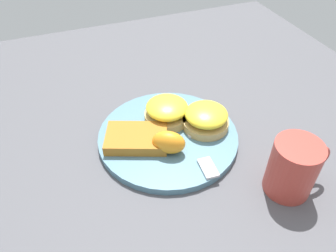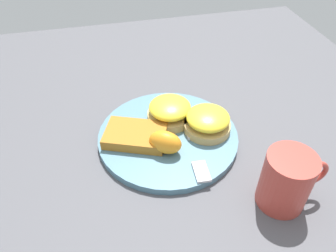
{
  "view_description": "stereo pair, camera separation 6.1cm",
  "coord_description": "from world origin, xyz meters",
  "px_view_note": "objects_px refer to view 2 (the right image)",
  "views": [
    {
      "loc": [
        -0.16,
        -0.43,
        0.44
      ],
      "look_at": [
        0.0,
        0.0,
        0.03
      ],
      "focal_mm": 35.0,
      "sensor_mm": 36.0,
      "label": 1
    },
    {
      "loc": [
        -0.11,
        -0.45,
        0.44
      ],
      "look_at": [
        0.0,
        0.0,
        0.03
      ],
      "focal_mm": 35.0,
      "sensor_mm": 36.0,
      "label": 2
    }
  ],
  "objects_px": {
    "hashbrown_patty": "(135,135)",
    "cup": "(287,180)",
    "sandwich_benedict_right": "(170,111)",
    "orange_wedge": "(165,142)",
    "sandwich_benedict_left": "(208,121)",
    "fork": "(192,142)"
  },
  "relations": [
    {
      "from": "cup",
      "to": "orange_wedge",
      "type": "bearing_deg",
      "value": 139.2
    },
    {
      "from": "sandwich_benedict_left",
      "to": "hashbrown_patty",
      "type": "bearing_deg",
      "value": 176.91
    },
    {
      "from": "sandwich_benedict_left",
      "to": "fork",
      "type": "bearing_deg",
      "value": -143.16
    },
    {
      "from": "fork",
      "to": "orange_wedge",
      "type": "bearing_deg",
      "value": -171.6
    },
    {
      "from": "orange_wedge",
      "to": "hashbrown_patty",
      "type": "bearing_deg",
      "value": 136.47
    },
    {
      "from": "sandwich_benedict_right",
      "to": "cup",
      "type": "distance_m",
      "value": 0.26
    },
    {
      "from": "hashbrown_patty",
      "to": "cup",
      "type": "bearing_deg",
      "value": -41.45
    },
    {
      "from": "sandwich_benedict_left",
      "to": "cup",
      "type": "height_order",
      "value": "cup"
    },
    {
      "from": "sandwich_benedict_right",
      "to": "cup",
      "type": "xyz_separation_m",
      "value": [
        0.13,
        -0.22,
        0.01
      ]
    },
    {
      "from": "hashbrown_patty",
      "to": "orange_wedge",
      "type": "height_order",
      "value": "orange_wedge"
    },
    {
      "from": "hashbrown_patty",
      "to": "fork",
      "type": "relative_size",
      "value": 0.51
    },
    {
      "from": "sandwich_benedict_left",
      "to": "orange_wedge",
      "type": "distance_m",
      "value": 0.1
    },
    {
      "from": "orange_wedge",
      "to": "fork",
      "type": "height_order",
      "value": "orange_wedge"
    },
    {
      "from": "sandwich_benedict_right",
      "to": "cup",
      "type": "relative_size",
      "value": 0.83
    },
    {
      "from": "hashbrown_patty",
      "to": "orange_wedge",
      "type": "xyz_separation_m",
      "value": [
        0.05,
        -0.04,
        0.01
      ]
    },
    {
      "from": "sandwich_benedict_right",
      "to": "cup",
      "type": "bearing_deg",
      "value": -59.68
    },
    {
      "from": "sandwich_benedict_left",
      "to": "orange_wedge",
      "type": "xyz_separation_m",
      "value": [
        -0.09,
        -0.04,
        0.0
      ]
    },
    {
      "from": "hashbrown_patty",
      "to": "orange_wedge",
      "type": "bearing_deg",
      "value": -43.53
    },
    {
      "from": "orange_wedge",
      "to": "sandwich_benedict_right",
      "type": "bearing_deg",
      "value": 71.15
    },
    {
      "from": "sandwich_benedict_left",
      "to": "orange_wedge",
      "type": "height_order",
      "value": "same"
    },
    {
      "from": "sandwich_benedict_right",
      "to": "hashbrown_patty",
      "type": "height_order",
      "value": "sandwich_benedict_right"
    },
    {
      "from": "hashbrown_patty",
      "to": "sandwich_benedict_right",
      "type": "bearing_deg",
      "value": 27.66
    }
  ]
}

